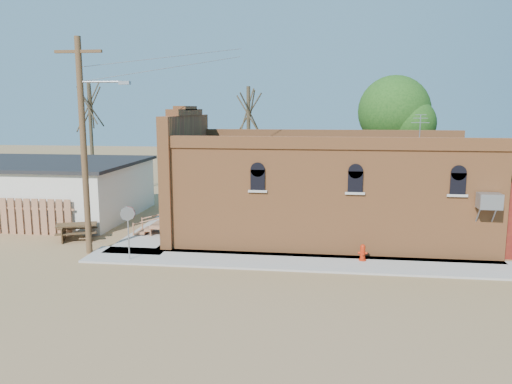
# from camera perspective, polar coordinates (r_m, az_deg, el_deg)

# --- Properties ---
(ground) EXTENTS (120.00, 120.00, 0.00)m
(ground) POSITION_cam_1_polar(r_m,az_deg,el_deg) (19.48, 2.40, -8.84)
(ground) COLOR olive
(ground) RESTS_ON ground
(sidewalk_south) EXTENTS (19.00, 2.20, 0.08)m
(sidewalk_south) POSITION_cam_1_polar(r_m,az_deg,el_deg) (20.26, 6.90, -8.05)
(sidewalk_south) COLOR #9E9991
(sidewalk_south) RESTS_ON ground
(sidewalk_west) EXTENTS (2.60, 10.00, 0.08)m
(sidewalk_west) POSITION_cam_1_polar(r_m,az_deg,el_deg) (26.38, -10.20, -3.98)
(sidewalk_west) COLOR #9E9991
(sidewalk_west) RESTS_ON ground
(brick_bar) EXTENTS (16.40, 7.97, 6.30)m
(brick_bar) POSITION_cam_1_polar(r_m,az_deg,el_deg) (24.21, 7.47, 0.43)
(brick_bar) COLOR #B16636
(brick_bar) RESTS_ON ground
(wood_fence) EXTENTS (5.20, 0.10, 1.80)m
(wood_fence) POSITION_cam_1_polar(r_m,az_deg,el_deg) (26.99, -24.99, -2.56)
(wood_fence) COLOR brown
(wood_fence) RESTS_ON ground
(utility_pole) EXTENTS (3.12, 0.26, 9.00)m
(utility_pole) POSITION_cam_1_polar(r_m,az_deg,el_deg) (21.95, -19.00, 5.46)
(utility_pole) COLOR brown
(utility_pole) RESTS_ON ground
(tree_bare_near) EXTENTS (2.80, 2.80, 7.65)m
(tree_bare_near) POSITION_cam_1_polar(r_m,az_deg,el_deg) (31.75, -0.87, 9.23)
(tree_bare_near) COLOR #483D29
(tree_bare_near) RESTS_ON ground
(tree_bare_far) EXTENTS (2.80, 2.80, 8.16)m
(tree_bare_far) POSITION_cam_1_polar(r_m,az_deg,el_deg) (35.98, -18.49, 9.42)
(tree_bare_far) COLOR #483D29
(tree_bare_far) RESTS_ON ground
(tree_leafy) EXTENTS (4.40, 4.40, 8.15)m
(tree_leafy) POSITION_cam_1_polar(r_m,az_deg,el_deg) (32.22, 15.50, 8.84)
(tree_leafy) COLOR #483D29
(tree_leafy) RESTS_ON ground
(fire_hydrant) EXTENTS (0.38, 0.35, 0.67)m
(fire_hydrant) POSITION_cam_1_polar(r_m,az_deg,el_deg) (20.65, 12.09, -6.78)
(fire_hydrant) COLOR #B0220A
(fire_hydrant) RESTS_ON sidewalk_south
(stop_sign) EXTENTS (0.55, 0.33, 2.19)m
(stop_sign) POSITION_cam_1_polar(r_m,az_deg,el_deg) (20.68, -14.44, -2.97)
(stop_sign) COLOR gray
(stop_sign) RESTS_ON sidewalk_south
(trash_barrel) EXTENTS (0.77, 0.77, 0.90)m
(trash_barrel) POSITION_cam_1_polar(r_m,az_deg,el_deg) (24.91, -8.84, -3.59)
(trash_barrel) COLOR navy
(trash_barrel) RESTS_ON sidewalk_west
(picnic_table) EXTENTS (2.20, 1.95, 0.76)m
(picnic_table) POSITION_cam_1_polar(r_m,az_deg,el_deg) (25.07, -19.80, -4.04)
(picnic_table) COLOR #4A341D
(picnic_table) RESTS_ON ground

